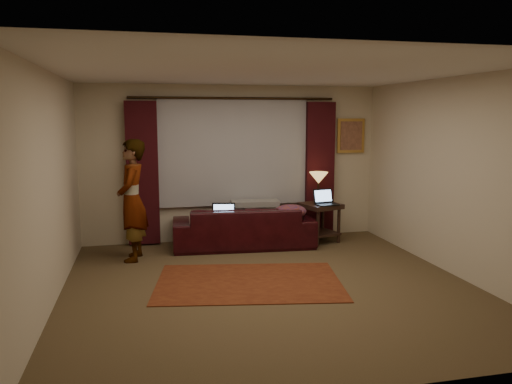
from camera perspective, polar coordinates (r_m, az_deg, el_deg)
floor at (r=6.31m, az=1.55°, el=-10.70°), size 5.00×5.00×0.01m
ceiling at (r=5.98m, az=1.65°, el=13.58°), size 5.00×5.00×0.02m
wall_back at (r=8.44m, az=-2.62°, el=3.28°), size 5.00×0.02×2.60m
wall_front at (r=3.67m, az=11.31°, el=-3.85°), size 5.00×0.02×2.60m
wall_left at (r=5.91m, az=-22.59°, el=0.34°), size 0.02×5.00×2.60m
wall_right at (r=7.05m, az=21.70°, el=1.63°), size 0.02×5.00×2.60m
sheer_curtain at (r=8.36m, az=-2.55°, el=4.61°), size 2.50×0.05×1.80m
drape_left at (r=8.21m, az=-12.84°, el=2.09°), size 0.50×0.14×2.30m
drape_right at (r=8.73m, az=7.26°, el=2.61°), size 0.50×0.14×2.30m
curtain_rod at (r=8.30m, az=-2.53°, el=10.66°), size 0.04×0.04×3.40m
picture_frame at (r=8.99m, az=10.78°, el=6.34°), size 0.50×0.04×0.60m
sofa at (r=8.03m, az=-1.44°, el=-3.09°), size 2.31×1.13×0.91m
throw_blanket at (r=8.21m, az=-0.12°, el=0.40°), size 0.81×0.38×0.09m
clothing_pile at (r=8.01m, az=3.92°, el=-2.31°), size 0.55×0.43×0.23m
laptop_sofa at (r=7.82m, az=-3.78°, el=-2.43°), size 0.44×0.47×0.27m
area_rug at (r=6.42m, az=-0.83°, el=-10.25°), size 2.55×1.92×0.01m
end_table at (r=8.43m, az=7.35°, el=-3.49°), size 0.71×0.71×0.65m
tiffany_lamp at (r=8.45m, az=7.15°, el=0.55°), size 0.40×0.40×0.51m
laptop_table at (r=8.21m, az=8.10°, el=-0.61°), size 0.41×0.43×0.25m
person at (r=7.43m, az=-13.97°, el=-0.93°), size 0.58×0.58×1.77m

